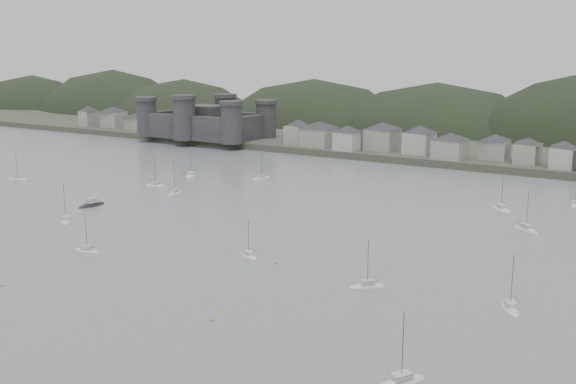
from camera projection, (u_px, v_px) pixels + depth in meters
The scene contains 9 objects.
ground at pixel (66, 292), 119.56m from camera, with size 900.00×900.00×0.00m, color slate.
far_shore_land at pixel (505, 133), 360.06m from camera, with size 900.00×250.00×3.00m, color #383D2D.
forested_ridge at pixel (499, 162), 339.16m from camera, with size 851.55×103.94×102.57m.
castle at pixel (206, 121), 328.92m from camera, with size 66.00×43.00×20.00m.
waterfront_town at pixel (561, 151), 240.12m from camera, with size 451.48×28.46×12.92m.
sailboat_lead at pixel (575, 205), 189.65m from camera, with size 2.92×7.84×10.56m.
moored_fleet at pixel (231, 228), 163.97m from camera, with size 244.95×145.95×13.10m.
motor_launch_far at pixel (92, 205), 189.25m from camera, with size 3.56×8.93×4.08m.
mooring_buoys at pixel (239, 226), 165.70m from camera, with size 159.89×134.76×0.70m.
Camera 1 is at (97.00, -71.57, 42.70)m, focal length 40.15 mm.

